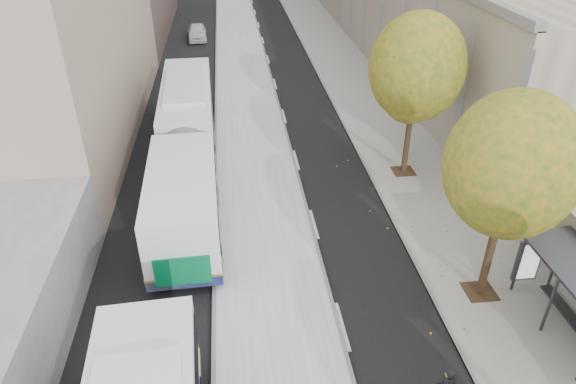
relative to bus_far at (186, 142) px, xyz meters
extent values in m
cube|color=#A9A9A9|center=(3.36, 11.63, -1.62)|extent=(4.25, 150.00, 0.15)
cube|color=gray|center=(11.36, 11.63, -1.66)|extent=(4.75, 150.00, 0.08)
cylinder|color=black|center=(10.84, -10.37, 0.00)|extent=(0.28, 0.28, 3.24)
sphere|color=#265419|center=(10.84, -10.37, 3.57)|extent=(4.20, 4.20, 4.20)
cylinder|color=black|center=(10.84, -1.37, 0.07)|extent=(0.28, 0.28, 3.38)
sphere|color=#265419|center=(10.84, -1.37, 3.78)|extent=(4.40, 4.40, 4.40)
cube|color=silver|center=(0.00, 0.01, -0.14)|extent=(3.28, 18.69, 3.10)
cube|color=black|center=(0.00, 0.01, 0.42)|extent=(3.32, 17.95, 1.08)
cube|color=#076A3C|center=(0.00, -9.27, -0.51)|extent=(1.97, 0.12, 1.20)
sphere|color=#557D3F|center=(7.53, -15.08, 0.18)|extent=(0.25, 0.25, 0.25)
imported|color=silver|center=(-0.44, 25.51, -0.99)|extent=(1.87, 4.20, 1.40)
camera|label=1|loc=(2.33, -23.39, 11.12)|focal=32.00mm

